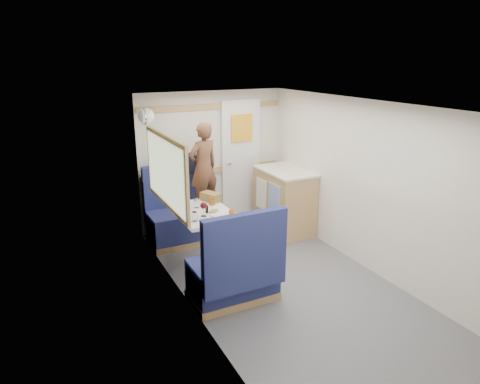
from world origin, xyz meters
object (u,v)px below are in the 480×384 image
bench_far (181,220)px  cheese_block (214,209)px  bench_near (235,275)px  bread_loaf (211,197)px  galley_counter (284,200)px  orange_fruit (232,212)px  dome_light (146,116)px  duffel_bag (179,164)px  tray (226,216)px  pepper_grinder (207,209)px  wine_glass (203,206)px  beer_glass (212,201)px  tumbler_left (195,216)px  person (203,167)px  tumbler_right (197,203)px  dinette_table (204,223)px

bench_far → cheese_block: (0.10, -0.95, 0.45)m
bench_near → bread_loaf: bearing=79.2°
galley_counter → orange_fruit: 1.54m
dome_light → galley_counter: 2.28m
cheese_block → duffel_bag: bearing=90.8°
bench_near → dome_light: 2.28m
tray → pepper_grinder: pepper_grinder is taller
duffel_bag → wine_glass: (-0.14, -1.28, -0.18)m
beer_glass → tumbler_left: bearing=-132.9°
cheese_block → wine_glass: size_ratio=0.56×
tumbler_left → orange_fruit: bearing=-7.9°
tumbler_left → bread_loaf: bearing=52.7°
pepper_grinder → bench_near: bearing=-91.4°
tumbler_left → dome_light: bearing=100.0°
bread_loaf → orange_fruit: bearing=-90.0°
bench_far → tray: (0.16, -1.15, 0.43)m
person → bench_near: bearing=64.1°
galley_counter → person: person is taller
dome_light → cheese_block: dome_light is taller
tray → tumbler_left: 0.36m
dome_light → tray: size_ratio=0.64×
galley_counter → cheese_block: size_ratio=9.76×
bench_far → beer_glass: size_ratio=10.44×
tumbler_left → beer_glass: 0.55m
galley_counter → wine_glass: (-1.53, -0.71, 0.38)m
duffel_bag → tray: duffel_bag is taller
duffel_bag → tumbler_right: bearing=-93.2°
galley_counter → pepper_grinder: (-1.45, -0.62, 0.30)m
dinette_table → dome_light: bearing=114.6°
dinette_table → dome_light: size_ratio=4.60×
person → pepper_grinder: size_ratio=13.61×
dinette_table → tray: bearing=-60.1°
bench_near → beer_glass: (0.18, 1.03, 0.47)m
tumbler_left → tray: bearing=-6.1°
tray → bread_loaf: bearing=84.0°
dinette_table → tray: tray is taller
duffel_bag → wine_glass: 1.30m
beer_glass → bread_loaf: size_ratio=0.40×
orange_fruit → pepper_grinder: 0.31m
dome_light → duffel_bag: dome_light is taller
wine_glass → person: bearing=68.0°
tray → tumbler_right: 0.48m
person → tumbler_right: person is taller
bench_near → duffel_bag: (0.09, 1.98, 0.73)m
dinette_table → bench_near: (-0.00, -0.86, -0.27)m
galley_counter → duffel_bag: 1.60m
bench_far → bread_loaf: bearing=-67.9°
duffel_bag → tumbler_left: 1.42m
duffel_bag → tumbler_left: (-0.28, -1.36, -0.26)m
person → beer_glass: person is taller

